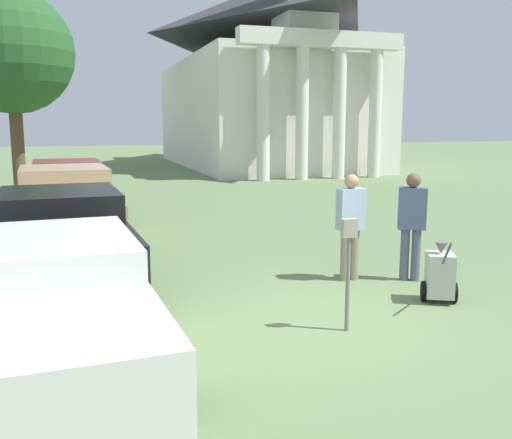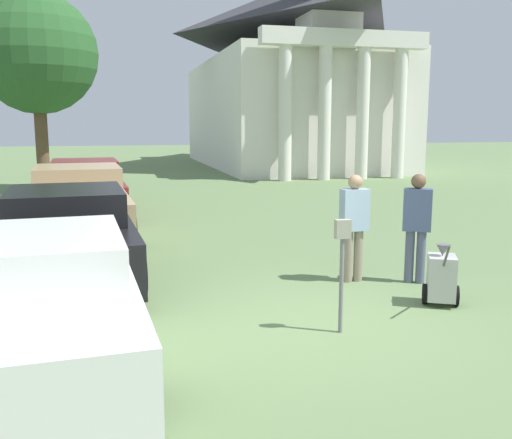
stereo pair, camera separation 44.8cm
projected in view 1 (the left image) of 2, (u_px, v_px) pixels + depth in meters
The scene contains 11 objects.
ground_plane at pixel (326, 322), 7.12m from camera, with size 120.00×120.00×0.00m, color #607A4C.
parked_car_white at pixel (53, 300), 5.89m from camera, with size 2.14×4.98×1.35m.
parked_car_black at pixel (61, 237), 8.94m from camera, with size 2.30×4.91×1.44m.
parked_car_tan at pixel (65, 205), 12.12m from camera, with size 2.31×5.07×1.56m.
parked_car_maroon at pixel (68, 191), 15.09m from camera, with size 2.23×5.01×1.49m.
parking_meter at pixel (349, 253), 6.66m from camera, with size 0.18×0.09×1.36m.
person_worker at pixel (351, 221), 8.88m from camera, with size 0.43×0.23×1.68m.
person_supervisor at pixel (412, 220), 8.86m from camera, with size 0.47×0.39×1.69m.
equipment_cart at pixel (440, 275), 7.86m from camera, with size 0.63×0.97×1.00m.
church at pixel (261, 69), 32.62m from camera, with size 9.06×18.19×23.31m.
shade_tree at pixel (11, 52), 19.23m from camera, with size 4.16×4.16×6.92m.
Camera 1 is at (-2.86, -6.24, 2.45)m, focal length 40.00 mm.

